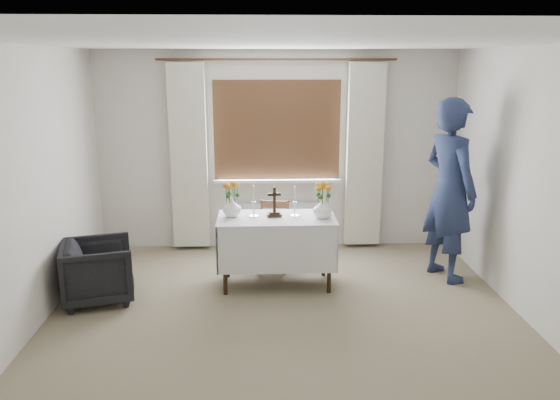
# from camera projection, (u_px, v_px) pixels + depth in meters

# --- Properties ---
(ground) EXTENTS (5.00, 5.00, 0.00)m
(ground) POSITION_uv_depth(u_px,v_px,m) (287.00, 338.00, 4.79)
(ground) COLOR gray
(ground) RESTS_ON ground
(altar_table) EXTENTS (1.24, 0.64, 0.76)m
(altar_table) POSITION_uv_depth(u_px,v_px,m) (276.00, 251.00, 5.85)
(altar_table) COLOR white
(altar_table) RESTS_ON ground
(wooden_chair) EXTENTS (0.42, 0.42, 0.79)m
(wooden_chair) POSITION_uv_depth(u_px,v_px,m) (273.00, 236.00, 6.30)
(wooden_chair) COLOR #50371B
(wooden_chair) RESTS_ON ground
(armchair) EXTENTS (0.83, 0.82, 0.62)m
(armchair) POSITION_uv_depth(u_px,v_px,m) (98.00, 271.00, 5.48)
(armchair) COLOR black
(armchair) RESTS_ON ground
(person) EXTENTS (0.71, 0.85, 2.00)m
(person) POSITION_uv_depth(u_px,v_px,m) (450.00, 190.00, 5.91)
(person) COLOR navy
(person) RESTS_ON ground
(radiator) EXTENTS (1.10, 0.10, 0.60)m
(radiator) POSITION_uv_depth(u_px,v_px,m) (277.00, 225.00, 7.06)
(radiator) COLOR silver
(radiator) RESTS_ON ground
(wooden_cross) EXTENTS (0.16, 0.12, 0.32)m
(wooden_cross) POSITION_uv_depth(u_px,v_px,m) (274.00, 202.00, 5.74)
(wooden_cross) COLOR black
(wooden_cross) RESTS_ON altar_table
(candlestick_left) EXTENTS (0.11, 0.11, 0.34)m
(candlestick_left) POSITION_uv_depth(u_px,v_px,m) (254.00, 201.00, 5.73)
(candlestick_left) COLOR silver
(candlestick_left) RESTS_ON altar_table
(candlestick_right) EXTENTS (0.10, 0.10, 0.33)m
(candlestick_right) POSITION_uv_depth(u_px,v_px,m) (295.00, 201.00, 5.75)
(candlestick_right) COLOR silver
(candlestick_right) RESTS_ON altar_table
(flower_vase_left) EXTENTS (0.20, 0.20, 0.20)m
(flower_vase_left) POSITION_uv_depth(u_px,v_px,m) (232.00, 207.00, 5.75)
(flower_vase_left) COLOR white
(flower_vase_left) RESTS_ON altar_table
(flower_vase_right) EXTENTS (0.21, 0.21, 0.21)m
(flower_vase_right) POSITION_uv_depth(u_px,v_px,m) (322.00, 208.00, 5.69)
(flower_vase_right) COLOR white
(flower_vase_right) RESTS_ON altar_table
(wicker_basket) EXTENTS (0.19, 0.19, 0.07)m
(wicker_basket) POSITION_uv_depth(u_px,v_px,m) (322.00, 210.00, 5.88)
(wicker_basket) COLOR brown
(wicker_basket) RESTS_ON altar_table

